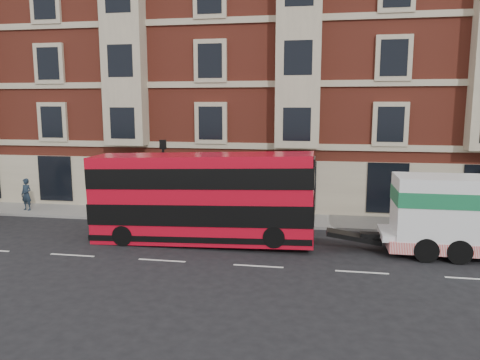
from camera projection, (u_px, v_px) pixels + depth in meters
name	position (u px, v px, depth m)	size (l,w,h in m)	color
ground	(258.00, 266.00, 18.55)	(120.00, 120.00, 0.00)	black
sidewalk	(276.00, 219.00, 25.83)	(90.00, 3.00, 0.15)	slate
victorian_terrace	(296.00, 49.00, 31.47)	(45.00, 12.00, 20.40)	maroon
lamp_post_west	(164.00, 174.00, 25.18)	(0.35, 0.15, 4.35)	black
double_decker_bus	(202.00, 197.00, 21.37)	(10.18, 2.34, 4.12)	red
pedestrian	(26.00, 194.00, 27.68)	(0.69, 0.45, 1.90)	#1A2735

